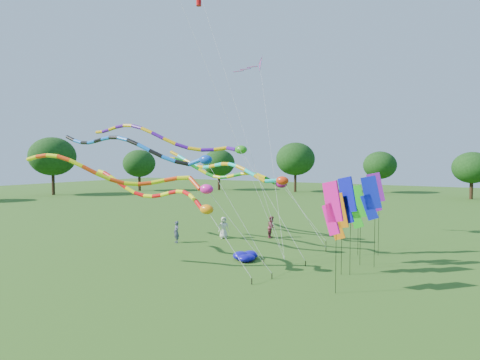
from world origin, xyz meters
The scene contains 20 objects.
ground centered at (0.00, 0.00, 0.00)m, with size 160.00×160.00×0.00m, color #2B5C18.
tree_ring centered at (0.34, -0.90, 5.28)m, with size 118.44×118.48×9.72m.
tube_kite_red centered at (-3.68, 1.00, 3.92)m, with size 12.01×1.70×5.79m.
tube_kite_orange centered at (-3.63, -1.19, 5.05)m, with size 12.42×4.78×6.82m.
tube_kite_purple centered at (-5.24, 3.87, 7.23)m, with size 16.20×1.39×9.04m.
tube_kite_blue centered at (-7.35, 3.00, 6.63)m, with size 16.50×1.22×8.32m.
tube_kite_cyan centered at (-4.23, 9.41, 5.16)m, with size 14.80×2.78×7.21m.
tube_kite_green centered at (-3.83, 9.44, 4.76)m, with size 12.73×1.68×6.68m.
delta_kite_high_c centered at (-2.28, 10.06, 13.03)m, with size 7.05×6.90×14.90m.
banner_pole_magenta_a centered at (6.20, 0.85, 3.78)m, with size 1.11×0.49×5.04m.
banner_pole_blue_a centered at (5.99, 3.96, 3.84)m, with size 1.13×0.44×5.11m.
banner_pole_blue_b centered at (6.74, 6.02, 3.83)m, with size 1.16×0.19×5.10m.
banner_pole_violet centered at (6.36, 8.97, 3.90)m, with size 1.15×0.35×5.17m.
banner_pole_red centered at (5.26, 8.35, 3.05)m, with size 1.13×0.43×4.30m.
banner_pole_green centered at (5.94, 6.11, 3.28)m, with size 1.16×0.14×4.54m.
banner_pole_orange centered at (5.57, 3.75, 3.01)m, with size 1.16×0.10×4.27m.
blue_nylon_heap centered at (0.11, 4.03, 0.21)m, with size 1.21×1.33×0.49m.
person_a centered at (-4.56, 8.60, 0.82)m, with size 0.80×0.52×1.64m, color silver.
person_b centered at (-6.63, 5.59, 0.77)m, with size 0.56×0.37×1.55m, color #454861.
person_c centered at (-1.56, 10.70, 0.83)m, with size 0.80×0.62×1.65m, color #893141.
Camera 1 is at (11.67, -16.56, 5.98)m, focal length 30.00 mm.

